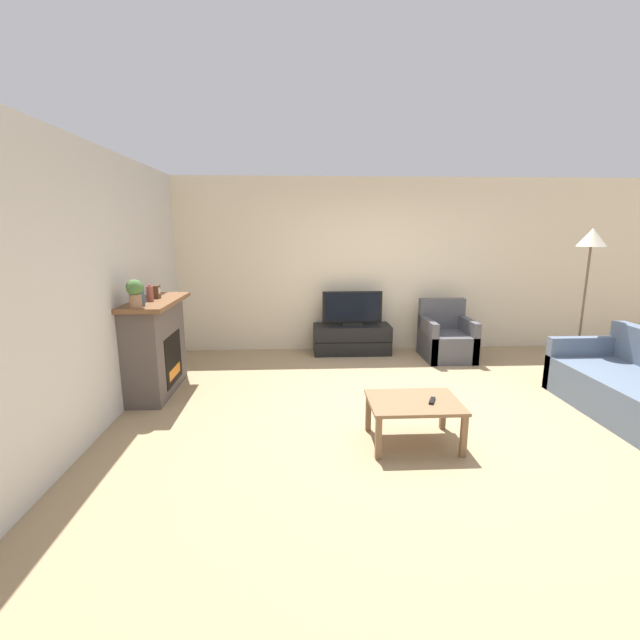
% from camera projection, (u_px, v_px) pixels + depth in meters
% --- Properties ---
extents(ground_plane, '(24.00, 24.00, 0.00)m').
position_uv_depth(ground_plane, '(407.00, 406.00, 4.72)').
color(ground_plane, '#9E8460').
extents(wall_back, '(12.00, 0.06, 2.70)m').
position_uv_depth(wall_back, '(373.00, 265.00, 6.78)').
color(wall_back, beige).
rests_on(wall_back, ground).
extents(wall_left, '(0.06, 12.00, 2.70)m').
position_uv_depth(wall_left, '(107.00, 286.00, 4.29)').
color(wall_left, beige).
rests_on(wall_left, ground).
extents(fireplace, '(0.51, 1.24, 1.12)m').
position_uv_depth(fireplace, '(156.00, 346.00, 5.04)').
color(fireplace, '#564C47').
rests_on(fireplace, ground).
extents(mantel_vase_left, '(0.07, 0.07, 0.24)m').
position_uv_depth(mantel_vase_left, '(141.00, 295.00, 4.54)').
color(mantel_vase_left, '#385670').
rests_on(mantel_vase_left, fireplace).
extents(mantel_vase_centre_left, '(0.07, 0.07, 0.19)m').
position_uv_depth(mantel_vase_centre_left, '(150.00, 293.00, 4.81)').
color(mantel_vase_centre_left, '#994C3D').
rests_on(mantel_vase_centre_left, fireplace).
extents(mantel_clock, '(0.08, 0.11, 0.15)m').
position_uv_depth(mantel_clock, '(156.00, 292.00, 5.03)').
color(mantel_clock, brown).
rests_on(mantel_clock, fireplace).
extents(potted_plant, '(0.17, 0.17, 0.30)m').
position_uv_depth(potted_plant, '(135.00, 292.00, 4.37)').
color(potted_plant, '#936B4C').
rests_on(potted_plant, fireplace).
extents(tv_stand, '(1.19, 0.47, 0.45)m').
position_uv_depth(tv_stand, '(352.00, 339.00, 6.70)').
color(tv_stand, black).
rests_on(tv_stand, ground).
extents(tv, '(0.92, 0.18, 0.53)m').
position_uv_depth(tv, '(352.00, 310.00, 6.60)').
color(tv, black).
rests_on(tv, tv_stand).
extents(armchair, '(0.70, 0.76, 0.87)m').
position_uv_depth(armchair, '(446.00, 339.00, 6.45)').
color(armchair, '#4C4C51').
rests_on(armchair, ground).
extents(coffee_table, '(0.81, 0.61, 0.41)m').
position_uv_depth(coffee_table, '(414.00, 406.00, 3.84)').
color(coffee_table, brown).
rests_on(coffee_table, ground).
extents(remote, '(0.10, 0.15, 0.02)m').
position_uv_depth(remote, '(432.00, 401.00, 3.80)').
color(remote, black).
rests_on(remote, coffee_table).
extents(floor_lamp, '(0.33, 0.33, 1.93)m').
position_uv_depth(floor_lamp, '(591.00, 249.00, 5.19)').
color(floor_lamp, black).
rests_on(floor_lamp, ground).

